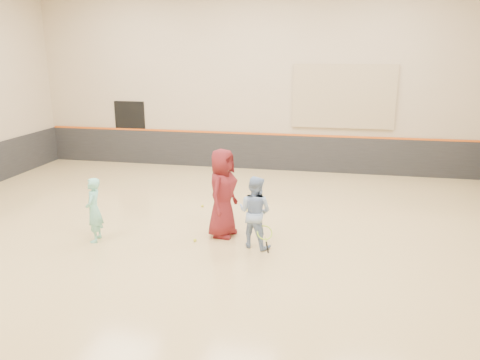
% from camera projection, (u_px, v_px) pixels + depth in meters
% --- Properties ---
extents(room, '(15.04, 12.04, 6.22)m').
position_uv_depth(room, '(210.00, 198.00, 10.11)').
color(room, tan).
rests_on(room, ground).
extents(wainscot_back, '(14.90, 0.04, 1.20)m').
position_uv_depth(wainscot_back, '(256.00, 152.00, 15.81)').
color(wainscot_back, '#232326').
rests_on(wainscot_back, floor).
extents(accent_stripe, '(14.90, 0.03, 0.06)m').
position_uv_depth(accent_stripe, '(256.00, 134.00, 15.63)').
color(accent_stripe, '#D85914').
rests_on(accent_stripe, wall_back).
extents(acoustic_panel, '(3.20, 0.08, 2.00)m').
position_uv_depth(acoustic_panel, '(344.00, 97.00, 14.75)').
color(acoustic_panel, tan).
rests_on(acoustic_panel, wall_back).
extents(doorway, '(1.10, 0.05, 2.20)m').
position_uv_depth(doorway, '(131.00, 133.00, 16.54)').
color(doorway, black).
rests_on(doorway, floor).
extents(girl, '(0.42, 0.56, 1.38)m').
position_uv_depth(girl, '(94.00, 210.00, 9.76)').
color(girl, '#7FDDCA').
rests_on(girl, floor).
extents(instructor, '(0.87, 0.77, 1.50)m').
position_uv_depth(instructor, '(255.00, 212.00, 9.47)').
color(instructor, '#8CA9D9').
rests_on(instructor, floor).
extents(young_man, '(0.78, 1.04, 1.93)m').
position_uv_depth(young_man, '(223.00, 193.00, 9.98)').
color(young_man, maroon).
rests_on(young_man, floor).
extents(held_racket, '(0.52, 0.52, 0.53)m').
position_uv_depth(held_racket, '(265.00, 233.00, 9.31)').
color(held_racket, '#ADE331').
rests_on(held_racket, instructor).
extents(spare_racket, '(0.64, 0.64, 0.07)m').
position_uv_depth(spare_racket, '(250.00, 208.00, 11.86)').
color(spare_racket, yellow).
rests_on(spare_racket, floor).
extents(ball_under_racket, '(0.07, 0.07, 0.07)m').
position_uv_depth(ball_under_racket, '(195.00, 240.00, 9.87)').
color(ball_under_racket, yellow).
rests_on(ball_under_racket, floor).
extents(ball_in_hand, '(0.07, 0.07, 0.07)m').
position_uv_depth(ball_in_hand, '(227.00, 185.00, 9.74)').
color(ball_in_hand, '#C0D832').
rests_on(ball_in_hand, young_man).
extents(ball_beside_spare, '(0.07, 0.07, 0.07)m').
position_uv_depth(ball_beside_spare, '(202.00, 206.00, 12.06)').
color(ball_beside_spare, yellow).
rests_on(ball_beside_spare, floor).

